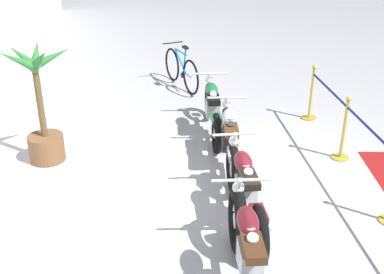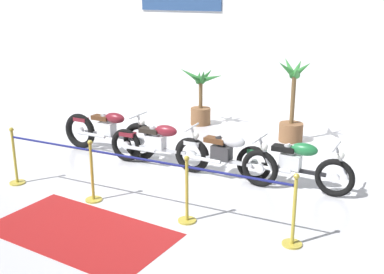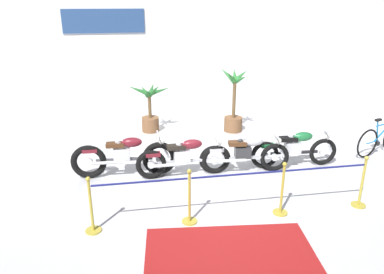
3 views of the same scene
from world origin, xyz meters
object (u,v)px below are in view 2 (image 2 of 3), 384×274
(potted_palm_right_of_row, at_px, (201,99))
(floor_banner, at_px, (81,232))
(motorcycle_silver_2, at_px, (224,155))
(motorcycle_green_3, at_px, (294,164))
(motorcycle_maroon_0, at_px, (109,132))
(stanchion_far_left, at_px, (78,161))
(stanchion_mid_right, at_px, (187,200))
(stanchion_far_right, at_px, (293,221))
(motorcycle_maroon_1, at_px, (159,145))
(stanchion_mid_left, at_px, (92,180))
(potted_palm_left_of_row, at_px, (292,110))

(potted_palm_right_of_row, distance_m, floor_banner, 6.10)
(motorcycle_silver_2, relative_size, motorcycle_green_3, 0.99)
(motorcycle_silver_2, bearing_deg, motorcycle_green_3, 4.44)
(potted_palm_right_of_row, xyz_separation_m, floor_banner, (0.86, -6.01, -0.66))
(motorcycle_maroon_0, distance_m, stanchion_far_left, 2.26)
(motorcycle_green_3, distance_m, stanchion_mid_right, 2.23)
(motorcycle_maroon_0, bearing_deg, potted_palm_right_of_row, 75.52)
(motorcycle_green_3, relative_size, stanchion_far_left, 0.41)
(motorcycle_green_3, xyz_separation_m, stanchion_mid_right, (-1.12, -1.92, -0.10))
(motorcycle_green_3, distance_m, stanchion_far_right, 1.99)
(motorcycle_maroon_0, xyz_separation_m, motorcycle_green_3, (3.98, -0.16, -0.02))
(motorcycle_maroon_1, height_order, stanchion_far_left, stanchion_far_left)
(stanchion_far_right, bearing_deg, stanchion_far_left, 180.00)
(floor_banner, bearing_deg, stanchion_mid_right, 43.89)
(stanchion_far_left, xyz_separation_m, stanchion_far_right, (3.62, 0.00, -0.29))
(motorcycle_silver_2, bearing_deg, stanchion_far_right, -46.20)
(motorcycle_silver_2, distance_m, potted_palm_right_of_row, 3.77)
(motorcycle_green_3, bearing_deg, floor_banner, -129.17)
(stanchion_mid_left, bearing_deg, floor_banner, -62.87)
(motorcycle_green_3, xyz_separation_m, floor_banner, (-2.36, -2.89, -0.45))
(motorcycle_maroon_0, height_order, floor_banner, motorcycle_maroon_0)
(motorcycle_maroon_1, height_order, motorcycle_green_3, motorcycle_maroon_1)
(motorcycle_silver_2, distance_m, potted_palm_left_of_row, 2.88)
(stanchion_mid_left, xyz_separation_m, stanchion_far_right, (3.35, 0.00, 0.00))
(floor_banner, bearing_deg, potted_palm_left_of_row, 79.89)
(stanchion_far_left, height_order, stanchion_mid_left, same)
(motorcycle_maroon_1, distance_m, potted_palm_right_of_row, 3.23)
(motorcycle_maroon_1, xyz_separation_m, stanchion_far_right, (3.15, -1.86, -0.10))
(stanchion_mid_left, distance_m, stanchion_far_right, 3.35)
(potted_palm_left_of_row, relative_size, stanchion_far_left, 0.38)
(motorcycle_silver_2, xyz_separation_m, stanchion_mid_left, (-1.60, -1.83, -0.10))
(motorcycle_maroon_1, bearing_deg, stanchion_far_right, -30.57)
(motorcycle_green_3, bearing_deg, potted_palm_left_of_row, 105.36)
(motorcycle_maroon_0, distance_m, potted_palm_right_of_row, 3.06)
(motorcycle_green_3, height_order, floor_banner, motorcycle_green_3)
(motorcycle_maroon_0, distance_m, stanchion_mid_left, 2.37)
(motorcycle_maroon_0, distance_m, motorcycle_maroon_1, 1.34)
(stanchion_mid_right, bearing_deg, motorcycle_green_3, 59.83)
(motorcycle_maroon_1, bearing_deg, motorcycle_silver_2, -1.48)
(potted_palm_left_of_row, xyz_separation_m, floor_banner, (-1.61, -5.62, -0.73))
(potted_palm_right_of_row, bearing_deg, stanchion_far_left, -88.97)
(stanchion_far_left, relative_size, stanchion_far_right, 4.88)
(stanchion_far_left, height_order, floor_banner, stanchion_far_left)
(motorcycle_maroon_0, bearing_deg, motorcycle_maroon_1, -9.38)
(motorcycle_maroon_0, relative_size, motorcycle_silver_2, 1.12)
(motorcycle_silver_2, xyz_separation_m, stanchion_mid_right, (0.14, -1.83, -0.10))
(stanchion_mid_right, bearing_deg, floor_banner, -141.97)
(motorcycle_silver_2, height_order, potted_palm_right_of_row, potted_palm_right_of_row)
(motorcycle_silver_2, relative_size, stanchion_far_left, 0.41)
(motorcycle_maroon_0, height_order, stanchion_far_right, stanchion_far_right)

